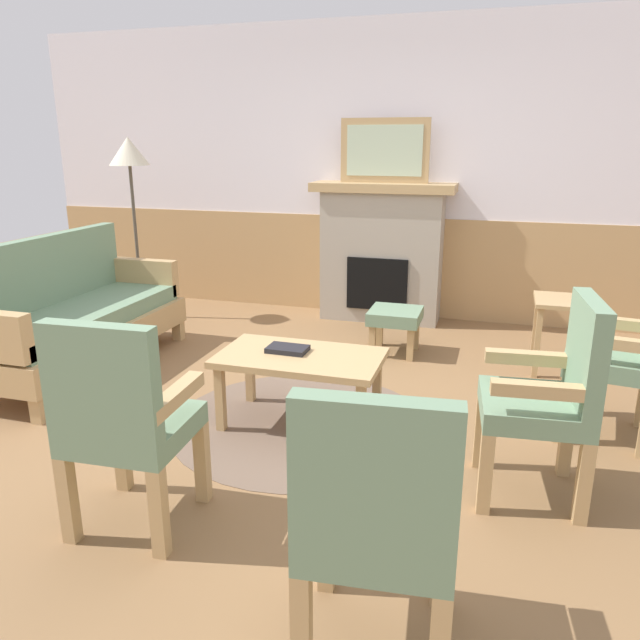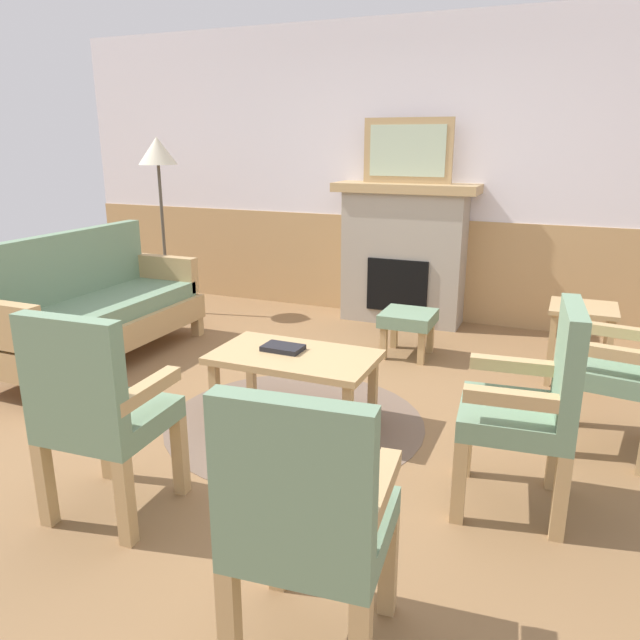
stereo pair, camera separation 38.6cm
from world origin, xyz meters
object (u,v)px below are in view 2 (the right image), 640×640
(footstool, at_px, (408,321))
(side_table, at_px, (582,322))
(armchair_front_left, at_px, (306,516))
(armchair_front_center, at_px, (97,407))
(framed_picture, at_px, (408,151))
(floor_lamp_by_couch, at_px, (158,162))
(fireplace, at_px, (404,253))
(couch, at_px, (94,311))
(armchair_by_window_left, at_px, (533,400))
(armchair_near_fireplace, at_px, (631,359))
(book_on_table, at_px, (283,348))
(coffee_table, at_px, (294,362))

(footstool, relative_size, side_table, 0.73)
(armchair_front_left, height_order, armchair_front_center, same)
(framed_picture, distance_m, floor_lamp_by_couch, 2.31)
(framed_picture, height_order, armchair_front_left, framed_picture)
(fireplace, xyz_separation_m, side_table, (1.55, -0.98, -0.22))
(fireplace, bearing_deg, framed_picture, 90.00)
(couch, distance_m, footstool, 2.42)
(side_table, bearing_deg, armchair_by_window_left, -96.65)
(armchair_near_fireplace, height_order, side_table, armchair_near_fireplace)
(couch, bearing_deg, armchair_front_center, -46.84)
(book_on_table, relative_size, armchair_front_center, 0.24)
(fireplace, relative_size, framed_picture, 1.62)
(fireplace, relative_size, footstool, 3.25)
(side_table, bearing_deg, armchair_front_center, -126.94)
(footstool, bearing_deg, fireplace, 108.09)
(couch, relative_size, book_on_table, 7.57)
(coffee_table, height_order, side_table, side_table)
(armchair_front_left, relative_size, armchair_front_center, 1.00)
(armchair_near_fireplace, distance_m, side_table, 1.04)
(coffee_table, bearing_deg, armchair_by_window_left, -16.16)
(couch, distance_m, floor_lamp_by_couch, 1.76)
(coffee_table, height_order, armchair_near_fireplace, armchair_near_fireplace)
(armchair_front_center, relative_size, floor_lamp_by_couch, 0.58)
(fireplace, xyz_separation_m, coffee_table, (-0.01, -2.36, -0.27))
(book_on_table, xyz_separation_m, side_table, (1.65, 1.35, -0.02))
(couch, distance_m, armchair_near_fireplace, 3.67)
(fireplace, distance_m, armchair_by_window_left, 3.07)
(coffee_table, relative_size, book_on_table, 4.04)
(fireplace, distance_m, couch, 2.74)
(framed_picture, bearing_deg, armchair_by_window_left, -63.99)
(couch, height_order, side_table, couch)
(couch, height_order, coffee_table, couch)
(coffee_table, relative_size, armchair_by_window_left, 0.98)
(coffee_table, distance_m, side_table, 2.08)
(book_on_table, height_order, armchair_front_left, armchair_front_left)
(armchair_near_fireplace, bearing_deg, coffee_table, -168.51)
(couch, height_order, armchair_front_center, same)
(couch, height_order, armchair_front_left, same)
(couch, relative_size, armchair_by_window_left, 1.84)
(fireplace, height_order, couch, fireplace)
(book_on_table, height_order, side_table, side_table)
(floor_lamp_by_couch, bearing_deg, armchair_near_fireplace, -19.27)
(fireplace, height_order, footstool, fireplace)
(book_on_table, height_order, armchair_by_window_left, armchair_by_window_left)
(couch, xyz_separation_m, coffee_table, (1.87, -0.39, -0.01))
(armchair_near_fireplace, relative_size, floor_lamp_by_couch, 0.58)
(armchair_by_window_left, distance_m, floor_lamp_by_couch, 4.27)
(footstool, relative_size, armchair_by_window_left, 0.41)
(armchair_near_fireplace, bearing_deg, book_on_table, -169.98)
(couch, relative_size, armchair_near_fireplace, 1.84)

